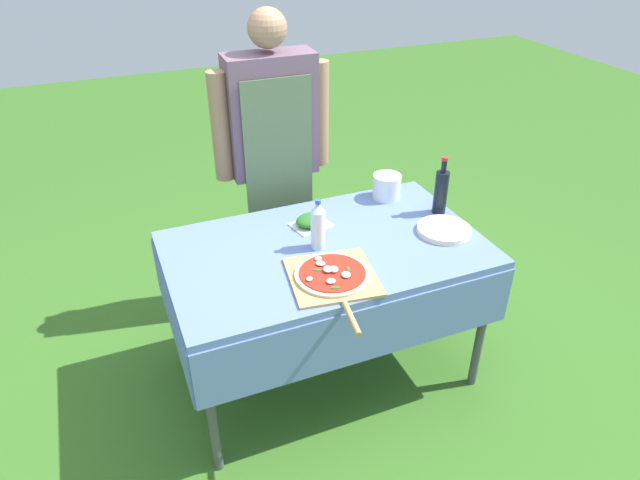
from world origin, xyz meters
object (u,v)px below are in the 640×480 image
Objects in this scene: herb_container at (311,221)px; mixing_tub at (387,186)px; person_cook at (273,145)px; plate_stack at (444,230)px; water_bottle at (318,226)px; pizza_on_peel at (333,276)px; oil_bottle at (441,191)px; prep_table at (326,261)px.

herb_container is 1.41× the size of mixing_tub.
person_cook is 0.64m from mixing_tub.
water_bottle is at bearing 170.19° from plate_stack.
mixing_tub is at bearing 143.64° from person_cook.
oil_bottle is at bearing 32.63° from pizza_on_peel.
water_bottle is at bearing 90.08° from pizza_on_peel.
plate_stack is (0.63, 0.15, -0.00)m from pizza_on_peel.
person_cook is at bearing 92.09° from herb_container.
water_bottle reaches higher than mixing_tub.
water_bottle is 0.94× the size of plate_stack.
pizza_on_peel is at bearing 87.53° from person_cook.
oil_bottle is at bearing -10.59° from herb_container.
water_bottle is 0.21m from herb_container.
person_cook is at bearing 94.68° from pizza_on_peel.
mixing_tub reaches higher than herb_container.
oil_bottle is at bearing -55.21° from mixing_tub.
pizza_on_peel is 0.79m from oil_bottle.
prep_table is at bearing -10.09° from water_bottle.
mixing_tub is at bearing 31.43° from water_bottle.
herb_container is (0.02, -0.50, -0.20)m from person_cook.
oil_bottle is 1.23× the size of water_bottle.
mixing_tub reaches higher than plate_stack.
water_bottle is (-0.68, -0.07, -0.00)m from oil_bottle.
plate_stack is (0.56, -0.29, -0.01)m from herb_container.
pizza_on_peel is at bearing -100.01° from herb_container.
person_cook is 2.93× the size of pizza_on_peel.
plate_stack is (0.56, -0.10, 0.09)m from prep_table.
water_bottle is at bearing 169.91° from prep_table.
water_bottle is 1.66× the size of mixing_tub.
oil_bottle is 0.22m from plate_stack.
mixing_tub is (-0.17, 0.24, -0.05)m from oil_bottle.
prep_table is at bearing -92.03° from herb_container.
pizza_on_peel is at bearing -134.19° from mixing_tub.
plate_stack is at bearing 21.44° from pizza_on_peel.
herb_container is at bearing -165.49° from mixing_tub.
oil_bottle is at bearing 65.24° from plate_stack.
prep_table is at bearing 170.20° from plate_stack.
pizza_on_peel is 3.92× the size of mixing_tub.
prep_table is at bearing -146.24° from mixing_tub.
prep_table is 0.76m from person_cook.
prep_table is 0.58m from plate_stack.
person_cook is 0.53m from herb_container.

